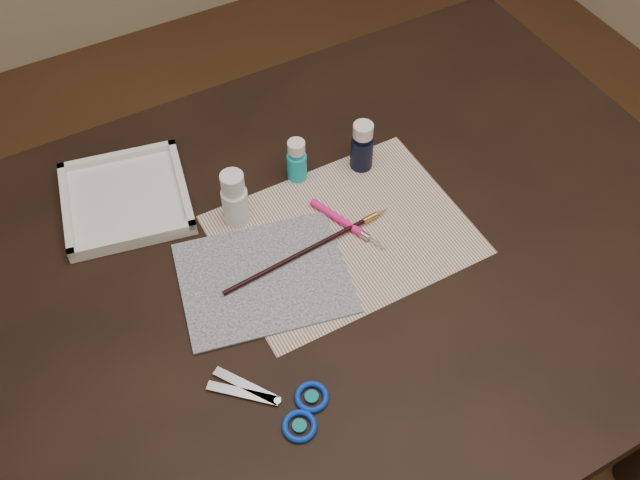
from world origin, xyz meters
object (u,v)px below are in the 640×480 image
paint_bottle_cyan (297,160)px  scissors (265,402)px  paint_bottle_white (235,198)px  paper (344,234)px  canvas (264,278)px  palette_tray (126,198)px  paint_bottle_navy (362,146)px

paint_bottle_cyan → scissors: (-0.23, -0.34, -0.04)m
paint_bottle_cyan → scissors: 0.41m
paint_bottle_white → scissors: paint_bottle_white is taller
paper → canvas: bearing=-173.6°
canvas → scissors: bearing=-115.5°
paper → paint_bottle_cyan: paint_bottle_cyan is taller
paint_bottle_cyan → palette_tray: bearing=163.2°
paper → scissors: size_ratio=2.12×
paper → scissors: (-0.23, -0.20, 0.00)m
canvas → paint_bottle_white: 0.13m
paper → paint_bottle_navy: (0.10, 0.12, 0.05)m
paint_bottle_navy → palette_tray: bearing=163.8°
paint_bottle_navy → scissors: paint_bottle_navy is taller
paint_bottle_white → canvas: bearing=-96.1°
paint_bottle_navy → paint_bottle_white: bearing=-178.2°
paint_bottle_navy → scissors: (-0.33, -0.31, -0.04)m
canvas → scissors: 0.20m
paper → canvas: canvas is taller
canvas → paint_bottle_cyan: 0.22m
paper → paint_bottle_cyan: bearing=92.9°
paint_bottle_white → paint_bottle_cyan: bearing=15.7°
palette_tray → scissors: bearing=-84.0°
paint_bottle_cyan → scissors: bearing=-123.4°
canvas → paint_bottle_navy: (0.25, 0.13, 0.04)m
paint_bottle_cyan → paint_bottle_navy: (0.11, -0.03, 0.01)m
paint_bottle_white → palette_tray: (-0.14, 0.12, -0.04)m
paper → paint_bottle_navy: bearing=49.4°
scissors → paint_bottle_white: bearing=-65.7°
canvas → paint_bottle_cyan: size_ratio=3.10×
paper → paint_bottle_cyan: (-0.01, 0.14, 0.04)m
paint_bottle_cyan → paint_bottle_navy: paint_bottle_navy is taller
paint_bottle_white → paint_bottle_cyan: (0.13, 0.04, -0.01)m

